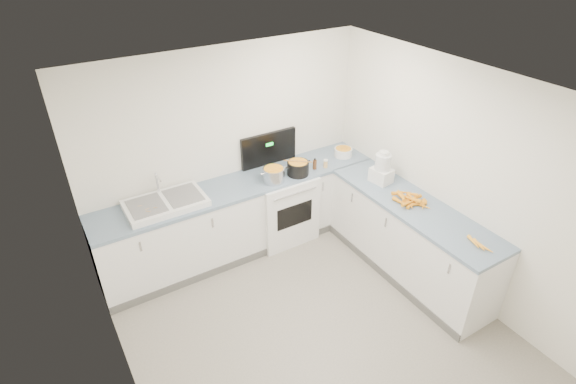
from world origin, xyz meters
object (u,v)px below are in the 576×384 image
steel_pot (274,176)px  spice_jar (326,164)px  food_processor (382,169)px  extract_bottle (315,165)px  sink (166,203)px  stove (281,204)px  black_pot (298,169)px  mixing_bowl (343,152)px

steel_pot → spice_jar: size_ratio=2.84×
steel_pot → food_processor: bearing=-32.1°
extract_bottle → sink: bearing=175.3°
stove → black_pot: size_ratio=5.14×
black_pot → mixing_bowl: 0.78m
sink → mixing_bowl: bearing=-1.2°
sink → extract_bottle: 1.87m
mixing_bowl → spice_jar: mixing_bowl is taller
steel_pot → mixing_bowl: 1.11m
black_pot → extract_bottle: (0.25, 0.00, -0.01)m
mixing_bowl → food_processor: food_processor is taller
sink → extract_bottle: bearing=-4.7°
mixing_bowl → food_processor: size_ratio=0.59×
steel_pot → food_processor: size_ratio=0.65×
mixing_bowl → spice_jar: 0.41m
stove → extract_bottle: bearing=-18.5°
spice_jar → mixing_bowl: bearing=19.9°
black_pot → stove: bearing=139.0°
sink → food_processor: bearing=-19.3°
food_processor → spice_jar: bearing=119.2°
sink → spice_jar: sink is taller
sink → black_pot: bearing=-5.6°
sink → steel_pot: bearing=-6.6°
stove → food_processor: stove is taller
sink → food_processor: food_processor is taller
sink → food_processor: 2.50m
sink → mixing_bowl: 2.39m
sink → mixing_bowl: sink is taller
black_pot → extract_bottle: size_ratio=2.14×
stove → sink: 1.54m
stove → steel_pot: 0.58m
black_pot → spice_jar: bearing=-4.8°
stove → sink: size_ratio=1.58×
steel_pot → extract_bottle: steel_pot is taller
stove → spice_jar: 0.77m
steel_pot → stove: bearing=37.4°
steel_pot → extract_bottle: bearing=-0.7°
extract_bottle → stove: bearing=161.5°
spice_jar → food_processor: bearing=-60.8°
spice_jar → sink: bearing=174.6°
mixing_bowl → food_processor: (-0.03, -0.77, 0.12)m
stove → spice_jar: (0.56, -0.17, 0.51)m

